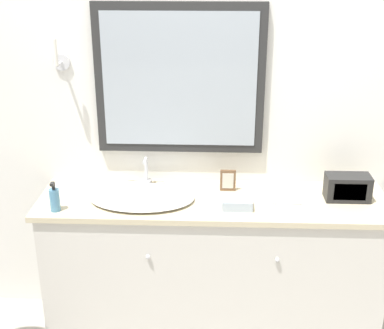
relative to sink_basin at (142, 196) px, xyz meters
The scene contains 8 objects.
wall_back 0.62m from the sink_basin, 38.51° to the left, with size 8.00×0.18×2.55m.
vanity_counter 0.59m from the sink_basin, ahead, with size 1.89×0.51×0.87m.
sink_basin is the anchor object (origin of this frame).
soap_bottle 0.46m from the sink_basin, 161.04° to the right, with size 0.05×0.05×0.16m.
appliance_box 1.10m from the sink_basin, ahead, with size 0.23×0.12×0.14m.
picture_frame 0.48m from the sink_basin, 16.23° to the left, with size 0.09×0.01×0.12m.
hand_towel_near_sink 0.51m from the sink_basin, ahead, with size 0.16×0.11×0.05m.
metal_tray 0.77m from the sink_basin, ahead, with size 0.15×0.09×0.01m.
Camera 1 is at (-0.01, -2.31, 2.12)m, focal length 50.00 mm.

